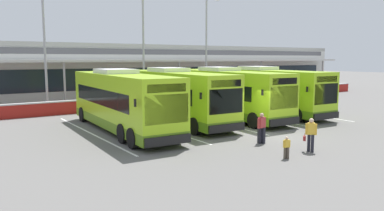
% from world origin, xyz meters
% --- Properties ---
extents(ground_plane, '(200.00, 200.00, 0.00)m').
position_xyz_m(ground_plane, '(0.00, 0.00, 0.00)').
color(ground_plane, '#605E5B').
extents(terminal_building, '(70.00, 13.00, 6.00)m').
position_xyz_m(terminal_building, '(-0.00, 26.91, 3.01)').
color(terminal_building, silver).
rests_on(terminal_building, ground).
extents(red_barrier_wall, '(60.00, 0.40, 1.10)m').
position_xyz_m(red_barrier_wall, '(0.00, 14.50, 0.56)').
color(red_barrier_wall, maroon).
rests_on(red_barrier_wall, ground).
extents(coach_bus_leftmost, '(3.37, 12.26, 3.78)m').
position_xyz_m(coach_bus_leftmost, '(-6.50, 5.59, 1.79)').
color(coach_bus_leftmost, '#9ED11E').
rests_on(coach_bus_leftmost, ground).
extents(coach_bus_left_centre, '(3.37, 12.26, 3.78)m').
position_xyz_m(coach_bus_left_centre, '(-2.10, 6.57, 1.79)').
color(coach_bus_left_centre, '#9ED11E').
rests_on(coach_bus_left_centre, ground).
extents(coach_bus_centre, '(3.37, 12.26, 3.78)m').
position_xyz_m(coach_bus_centre, '(2.17, 6.17, 1.79)').
color(coach_bus_centre, '#9ED11E').
rests_on(coach_bus_centre, ground).
extents(coach_bus_right_centre, '(3.37, 12.26, 3.78)m').
position_xyz_m(coach_bus_right_centre, '(6.28, 6.18, 1.79)').
color(coach_bus_right_centre, '#9ED11E').
rests_on(coach_bus_right_centre, ground).
extents(bay_stripe_far_west, '(0.14, 13.00, 0.01)m').
position_xyz_m(bay_stripe_far_west, '(-8.40, 6.00, 0.00)').
color(bay_stripe_far_west, silver).
rests_on(bay_stripe_far_west, ground).
extents(bay_stripe_west, '(0.14, 13.00, 0.01)m').
position_xyz_m(bay_stripe_west, '(-4.20, 6.00, 0.00)').
color(bay_stripe_west, silver).
rests_on(bay_stripe_west, ground).
extents(bay_stripe_mid_west, '(0.14, 13.00, 0.01)m').
position_xyz_m(bay_stripe_mid_west, '(0.00, 6.00, 0.00)').
color(bay_stripe_mid_west, silver).
rests_on(bay_stripe_mid_west, ground).
extents(bay_stripe_centre, '(0.14, 13.00, 0.01)m').
position_xyz_m(bay_stripe_centre, '(4.20, 6.00, 0.00)').
color(bay_stripe_centre, silver).
rests_on(bay_stripe_centre, ground).
extents(bay_stripe_mid_east, '(0.14, 13.00, 0.01)m').
position_xyz_m(bay_stripe_mid_east, '(8.40, 6.00, 0.00)').
color(bay_stripe_mid_east, silver).
rests_on(bay_stripe_mid_east, ground).
extents(pedestrian_with_handbag, '(0.53, 0.60, 1.62)m').
position_xyz_m(pedestrian_with_handbag, '(-1.15, -4.28, 0.86)').
color(pedestrian_with_handbag, black).
rests_on(pedestrian_with_handbag, ground).
extents(pedestrian_in_dark_coat, '(0.53, 0.30, 1.62)m').
position_xyz_m(pedestrian_in_dark_coat, '(-1.85, -1.71, 0.87)').
color(pedestrian_in_dark_coat, black).
rests_on(pedestrian_in_dark_coat, ground).
extents(pedestrian_child, '(0.33, 0.24, 1.00)m').
position_xyz_m(pedestrian_child, '(-3.06, -4.52, 0.54)').
color(pedestrian_child, '#4C4238').
rests_on(pedestrian_child, ground).
extents(lamp_post_west, '(3.24, 0.28, 11.00)m').
position_xyz_m(lamp_post_west, '(-8.20, 17.46, 6.29)').
color(lamp_post_west, '#9E9EA3').
rests_on(lamp_post_west, ground).
extents(lamp_post_centre, '(3.24, 0.28, 11.00)m').
position_xyz_m(lamp_post_centre, '(0.36, 16.24, 6.29)').
color(lamp_post_centre, '#9E9EA3').
rests_on(lamp_post_centre, ground).
extents(lamp_post_east, '(3.24, 0.28, 11.00)m').
position_xyz_m(lamp_post_east, '(8.33, 17.19, 6.29)').
color(lamp_post_east, '#9E9EA3').
rests_on(lamp_post_east, ground).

